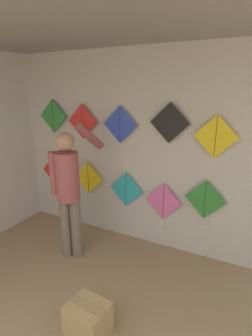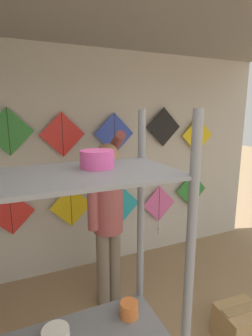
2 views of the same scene
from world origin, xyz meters
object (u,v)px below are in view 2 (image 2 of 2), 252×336
kite_3 (159,207)px  kite_4 (191,192)px  kite_9 (197,135)px  kite_7 (114,134)px  kite_1 (71,206)px  kite_6 (62,135)px  cardboard_box (239,325)px  shopkeeper (108,212)px  kite_5 (8,132)px  kite_8 (163,127)px  kite_0 (11,213)px  kite_2 (121,205)px

kite_3 → kite_4: bearing=0.0°
kite_4 → kite_9: (0.06, 0.00, 0.86)m
kite_4 → kite_7: bearing=180.0°
kite_1 → kite_6: kite_6 is taller
kite_1 → cardboard_box: bearing=-55.9°
cardboard_box → kite_9: kite_9 is taller
shopkeeper → kite_3: shopkeeper is taller
kite_5 → kite_8: size_ratio=1.00×
cardboard_box → kite_1: (-1.14, 1.68, 0.72)m
kite_9 → kite_4: bearing=-179.2°
kite_3 → cardboard_box: bearing=-94.6°
kite_0 → cardboard_box: bearing=-42.6°
kite_1 → kite_3: kite_1 is taller
kite_0 → kite_3: (1.97, -0.00, -0.21)m
shopkeeper → kite_3: (1.05, 0.75, -0.35)m
kite_4 → kite_1: bearing=180.0°
kite_5 → kite_8: (1.95, 0.00, 0.01)m
kite_5 → shopkeeper: bearing=-41.0°
kite_4 → kite_8: bearing=179.9°
kite_0 → kite_5: kite_5 is taller
kite_3 → kite_9: 1.19m
shopkeeper → kite_6: size_ratio=3.52×
cardboard_box → kite_0: size_ratio=0.75×
kite_8 → kite_0: bearing=180.0°
kite_5 → kite_9: kite_5 is taller
kite_6 → kite_7: bearing=0.0°
kite_3 → kite_7: size_ratio=1.39×
kite_5 → kite_7: kite_5 is taller
kite_8 → kite_4: bearing=-0.1°
kite_8 → kite_9: bearing=0.0°
kite_4 → kite_3: bearing=-180.0°
kite_3 → kite_5: size_ratio=1.39×
shopkeeper → kite_1: 0.80m
kite_1 → kite_7: kite_7 is taller
cardboard_box → kite_3: kite_3 is taller
cardboard_box → kite_2: size_ratio=0.75×
kite_4 → kite_0: bearing=180.0°
kite_2 → kite_3: kite_2 is taller
kite_9 → shopkeeper: bearing=-156.0°
kite_4 → kite_7: size_ratio=1.26×
kite_4 → kite_7: kite_7 is taller
kite_1 → kite_0: bearing=180.0°
kite_5 → kite_1: bearing=0.0°
cardboard_box → kite_6: size_ratio=0.75×
cardboard_box → kite_0: 2.60m
cardboard_box → kite_7: kite_7 is taller
kite_7 → shopkeeper: bearing=-116.1°
kite_3 → kite_9: kite_9 is taller
kite_2 → kite_4: (1.16, -0.00, 0.04)m
kite_2 → kite_6: bearing=180.0°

